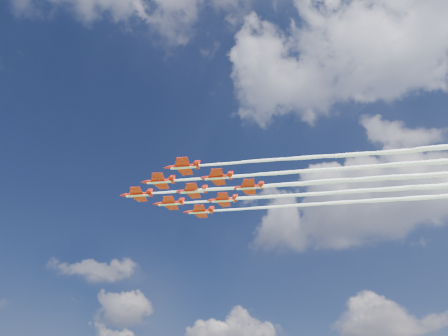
% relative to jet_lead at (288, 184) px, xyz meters
% --- Properties ---
extents(jet_lead, '(101.82, 48.59, 2.87)m').
position_rel_jet_lead_xyz_m(jet_lead, '(0.00, 0.00, 0.00)').
color(jet_lead, red).
extents(jet_row2_port, '(101.82, 48.59, 2.87)m').
position_rel_jet_lead_xyz_m(jet_row2_port, '(11.80, -2.85, 0.00)').
color(jet_row2_port, red).
extents(jet_row2_starb, '(101.82, 48.59, 2.87)m').
position_rel_jet_lead_xyz_m(jet_row2_starb, '(5.72, 10.70, 0.00)').
color(jet_row2_starb, red).
extents(jet_row3_port, '(101.82, 48.59, 2.87)m').
position_rel_jet_lead_xyz_m(jet_row3_port, '(23.59, -5.70, 0.00)').
color(jet_row3_port, red).
extents(jet_row3_centre, '(101.82, 48.59, 2.87)m').
position_rel_jet_lead_xyz_m(jet_row3_centre, '(17.51, 7.85, 0.00)').
color(jet_row3_centre, red).
extents(jet_row3_starb, '(101.82, 48.59, 2.87)m').
position_rel_jet_lead_xyz_m(jet_row3_starb, '(11.44, 21.41, 0.00)').
color(jet_row3_starb, red).
extents(jet_row4_port, '(101.82, 48.59, 2.87)m').
position_rel_jet_lead_xyz_m(jet_row4_port, '(29.31, 5.01, 0.00)').
color(jet_row4_port, red).
extents(jet_row4_starb, '(101.82, 48.59, 2.87)m').
position_rel_jet_lead_xyz_m(jet_row4_starb, '(23.23, 18.56, 0.00)').
color(jet_row4_starb, red).
extents(jet_tail, '(101.82, 48.59, 2.87)m').
position_rel_jet_lead_xyz_m(jet_tail, '(35.03, 15.71, 0.00)').
color(jet_tail, red).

